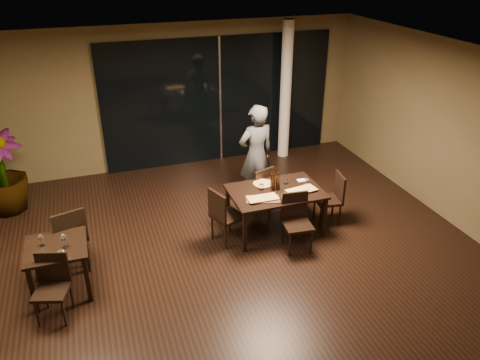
{
  "coord_description": "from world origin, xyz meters",
  "views": [
    {
      "loc": [
        -1.73,
        -5.39,
        4.36
      ],
      "look_at": [
        0.38,
        0.79,
        1.05
      ],
      "focal_mm": 35.0,
      "sensor_mm": 36.0,
      "label": 1
    }
  ],
  "objects_px": {
    "chair_main_left": "(223,214)",
    "main_table": "(276,195)",
    "chair_side_far": "(70,235)",
    "diner": "(256,155)",
    "potted_plant": "(1,172)",
    "bottle_c": "(273,178)",
    "bottle_a": "(274,183)",
    "bottle_b": "(278,181)",
    "chair_main_far": "(260,188)",
    "side_table": "(57,254)",
    "chair_main_right": "(333,196)",
    "chair_side_near": "(53,283)",
    "chair_main_near": "(296,218)"
  },
  "relations": [
    {
      "from": "bottle_a",
      "to": "bottle_b",
      "type": "distance_m",
      "value": 0.08
    },
    {
      "from": "chair_side_near",
      "to": "chair_main_far",
      "type": "bearing_deg",
      "value": 41.02
    },
    {
      "from": "chair_main_left",
      "to": "diner",
      "type": "height_order",
      "value": "diner"
    },
    {
      "from": "diner",
      "to": "potted_plant",
      "type": "xyz_separation_m",
      "value": [
        -4.38,
        1.12,
        -0.17
      ]
    },
    {
      "from": "chair_main_far",
      "to": "potted_plant",
      "type": "height_order",
      "value": "potted_plant"
    },
    {
      "from": "chair_side_near",
      "to": "bottle_c",
      "type": "distance_m",
      "value": 3.66
    },
    {
      "from": "side_table",
      "to": "bottle_b",
      "type": "xyz_separation_m",
      "value": [
        3.44,
        0.51,
        0.28
      ]
    },
    {
      "from": "potted_plant",
      "to": "chair_main_left",
      "type": "bearing_deg",
      "value": -33.38
    },
    {
      "from": "chair_main_far",
      "to": "chair_main_left",
      "type": "bearing_deg",
      "value": 17.77
    },
    {
      "from": "chair_main_near",
      "to": "bottle_b",
      "type": "height_order",
      "value": "bottle_b"
    },
    {
      "from": "potted_plant",
      "to": "bottle_c",
      "type": "height_order",
      "value": "potted_plant"
    },
    {
      "from": "side_table",
      "to": "potted_plant",
      "type": "xyz_separation_m",
      "value": [
        -0.93,
        2.67,
        0.15
      ]
    },
    {
      "from": "bottle_b",
      "to": "chair_side_far",
      "type": "bearing_deg",
      "value": 179.82
    },
    {
      "from": "chair_main_far",
      "to": "diner",
      "type": "height_order",
      "value": "diner"
    },
    {
      "from": "chair_main_left",
      "to": "potted_plant",
      "type": "bearing_deg",
      "value": 36.86
    },
    {
      "from": "chair_main_far",
      "to": "side_table",
      "type": "bearing_deg",
      "value": -1.41
    },
    {
      "from": "side_table",
      "to": "diner",
      "type": "distance_m",
      "value": 3.79
    },
    {
      "from": "chair_side_far",
      "to": "main_table",
      "type": "bearing_deg",
      "value": 163.42
    },
    {
      "from": "potted_plant",
      "to": "bottle_b",
      "type": "height_order",
      "value": "potted_plant"
    },
    {
      "from": "chair_main_left",
      "to": "chair_side_near",
      "type": "xyz_separation_m",
      "value": [
        -2.55,
        -0.87,
        -0.04
      ]
    },
    {
      "from": "potted_plant",
      "to": "bottle_c",
      "type": "xyz_separation_m",
      "value": [
        4.33,
        -2.03,
        0.15
      ]
    },
    {
      "from": "side_table",
      "to": "bottle_a",
      "type": "height_order",
      "value": "bottle_a"
    },
    {
      "from": "chair_main_left",
      "to": "main_table",
      "type": "bearing_deg",
      "value": -104.89
    },
    {
      "from": "chair_side_far",
      "to": "bottle_c",
      "type": "height_order",
      "value": "bottle_c"
    },
    {
      "from": "chair_main_left",
      "to": "chair_main_right",
      "type": "bearing_deg",
      "value": -109.51
    },
    {
      "from": "chair_side_far",
      "to": "diner",
      "type": "relative_size",
      "value": 0.53
    },
    {
      "from": "chair_main_far",
      "to": "chair_main_right",
      "type": "height_order",
      "value": "chair_main_far"
    },
    {
      "from": "chair_main_far",
      "to": "chair_side_far",
      "type": "xyz_separation_m",
      "value": [
        -3.2,
        -0.57,
        0.05
      ]
    },
    {
      "from": "chair_main_left",
      "to": "chair_main_near",
      "type": "bearing_deg",
      "value": -134.24
    },
    {
      "from": "chair_main_left",
      "to": "potted_plant",
      "type": "relative_size",
      "value": 0.62
    },
    {
      "from": "chair_main_far",
      "to": "bottle_a",
      "type": "xyz_separation_m",
      "value": [
        0.01,
        -0.57,
        0.37
      ]
    },
    {
      "from": "side_table",
      "to": "chair_side_near",
      "type": "bearing_deg",
      "value": -99.25
    },
    {
      "from": "bottle_b",
      "to": "bottle_c",
      "type": "relative_size",
      "value": 0.9
    },
    {
      "from": "chair_main_left",
      "to": "chair_side_far",
      "type": "bearing_deg",
      "value": 67.7
    },
    {
      "from": "chair_side_far",
      "to": "potted_plant",
      "type": "height_order",
      "value": "potted_plant"
    },
    {
      "from": "chair_main_right",
      "to": "bottle_a",
      "type": "distance_m",
      "value": 1.14
    },
    {
      "from": "chair_side_far",
      "to": "potted_plant",
      "type": "bearing_deg",
      "value": -79.11
    },
    {
      "from": "chair_side_far",
      "to": "bottle_c",
      "type": "bearing_deg",
      "value": 165.85
    },
    {
      "from": "bottle_a",
      "to": "bottle_b",
      "type": "height_order",
      "value": "bottle_b"
    },
    {
      "from": "diner",
      "to": "chair_main_left",
      "type": "bearing_deg",
      "value": 40.72
    },
    {
      "from": "diner",
      "to": "bottle_b",
      "type": "relative_size",
      "value": 6.08
    },
    {
      "from": "bottle_a",
      "to": "diner",
      "type": "bearing_deg",
      "value": 85.63
    },
    {
      "from": "main_table",
      "to": "bottle_a",
      "type": "relative_size",
      "value": 5.66
    },
    {
      "from": "chair_main_left",
      "to": "chair_side_far",
      "type": "xyz_separation_m",
      "value": [
        -2.31,
        0.1,
        0.03
      ]
    },
    {
      "from": "side_table",
      "to": "chair_main_right",
      "type": "xyz_separation_m",
      "value": [
        4.44,
        0.43,
        -0.12
      ]
    },
    {
      "from": "chair_side_near",
      "to": "bottle_a",
      "type": "xyz_separation_m",
      "value": [
        3.44,
        0.97,
        0.39
      ]
    },
    {
      "from": "diner",
      "to": "potted_plant",
      "type": "height_order",
      "value": "diner"
    },
    {
      "from": "chair_main_right",
      "to": "main_table",
      "type": "bearing_deg",
      "value": -84.78
    },
    {
      "from": "diner",
      "to": "bottle_a",
      "type": "relative_size",
      "value": 7.12
    },
    {
      "from": "chair_main_left",
      "to": "side_table",
      "type": "bearing_deg",
      "value": 79.9
    }
  ]
}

